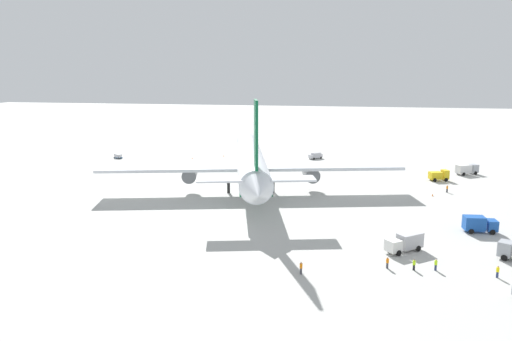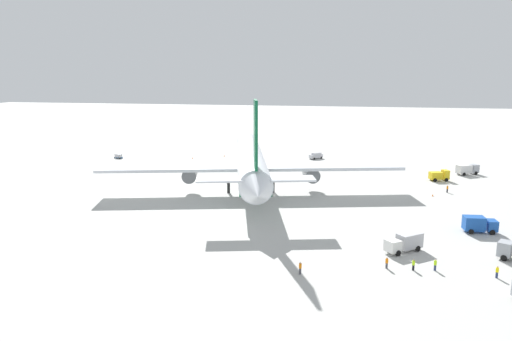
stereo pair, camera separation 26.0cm
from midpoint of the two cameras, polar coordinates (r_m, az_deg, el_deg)
ground_plane at (r=114.42m, az=-0.60°, el=-2.31°), size 600.00×600.00×0.00m
airliner at (r=111.76m, az=-0.54°, el=1.00°), size 66.12×69.22×22.69m
service_truck_0 at (r=143.48m, az=23.84°, el=0.16°), size 5.14×6.56×2.74m
service_truck_1 at (r=132.54m, az=20.99°, el=-0.54°), size 3.55×5.20×2.78m
service_truck_3 at (r=78.93m, az=17.35°, el=-8.12°), size 5.66×6.26×2.78m
service_truck_4 at (r=92.59m, az=25.00°, el=-5.77°), size 3.00×5.71×2.85m
service_van at (r=157.04m, az=7.19°, el=1.77°), size 4.71×4.54×1.97m
baggage_cart_0 at (r=163.04m, az=-15.98°, el=1.69°), size 2.08×3.31×1.48m
ground_worker_0 at (r=120.24m, az=21.83°, el=-2.03°), size 0.56×0.56×1.75m
ground_worker_1 at (r=73.23m, az=20.61°, el=-10.43°), size 0.47×0.47×1.69m
ground_worker_2 at (r=72.33m, az=18.29°, el=-10.58°), size 0.46×0.46×1.62m
ground_worker_3 at (r=74.09m, az=26.80°, el=-10.70°), size 0.44×0.44×1.70m
ground_worker_4 at (r=67.82m, az=5.39°, el=-11.44°), size 0.46×0.46×1.79m
ground_worker_5 at (r=71.92m, az=15.37°, el=-10.52°), size 0.56×0.56×1.64m
traffic_cone_0 at (r=145.12m, az=13.21°, el=0.45°), size 0.36×0.36×0.55m
traffic_cone_1 at (r=157.06m, az=-7.50°, el=1.48°), size 0.36×0.36×0.55m
traffic_cone_2 at (r=115.59m, az=20.31°, el=-2.76°), size 0.36×0.36×0.55m
traffic_cone_3 at (r=160.67m, az=-3.75°, el=1.78°), size 0.36×0.36×0.55m
traffic_cone_4 at (r=148.03m, az=15.33°, el=0.56°), size 0.36×0.36×0.55m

